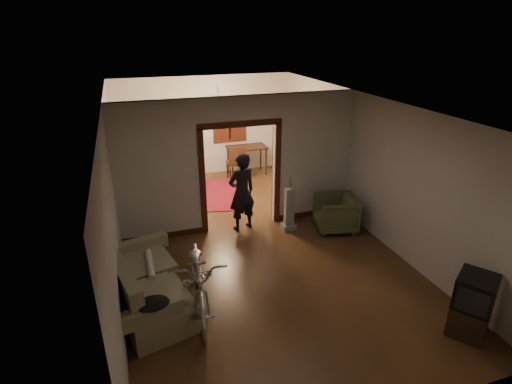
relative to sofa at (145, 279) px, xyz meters
name	(u,v)px	position (x,y,z in m)	size (l,w,h in m)	color
floor	(251,241)	(2.15, 1.38, -0.47)	(5.00, 8.50, 0.01)	#3C2313
ceiling	(251,102)	(2.15, 1.38, 2.33)	(5.00, 8.50, 0.01)	white
wall_back	(205,126)	(2.15, 5.63, 0.93)	(5.00, 0.02, 2.80)	beige
wall_left	(112,193)	(-0.35, 1.38, 0.93)	(0.02, 8.50, 2.80)	beige
wall_right	(365,163)	(4.65, 1.38, 0.93)	(0.02, 8.50, 2.80)	beige
partition_wall	(240,164)	(2.15, 2.13, 0.93)	(5.00, 0.14, 2.80)	beige
door_casing	(240,178)	(2.15, 2.13, 0.63)	(1.74, 0.20, 2.32)	#3C180D
far_window	(229,120)	(2.85, 5.59, 1.08)	(0.98, 0.06, 1.28)	black
chandelier	(218,103)	(2.15, 3.88, 1.88)	(0.24, 0.24, 0.24)	#FFE0A5
light_switch	(288,167)	(3.20, 2.05, 0.78)	(0.08, 0.01, 0.12)	silver
sofa	(145,279)	(0.00, 0.00, 0.00)	(0.93, 2.06, 0.95)	#6D6B48
rolled_paper	(150,264)	(0.10, 0.30, 0.06)	(0.10, 0.10, 0.82)	beige
jacket	(152,304)	(0.05, -0.91, 0.21)	(0.45, 0.33, 0.13)	black
bicycle	(200,277)	(0.78, -0.32, 0.06)	(0.71, 2.04, 1.07)	silver
armchair	(335,213)	(4.00, 1.30, -0.09)	(0.81, 0.83, 0.76)	#4A532E
tv_stand	(469,318)	(4.27, -2.07, -0.24)	(0.53, 0.48, 0.48)	black
crt_tv	(476,292)	(4.27, -2.07, 0.22)	(0.54, 0.48, 0.46)	black
vacuum	(289,209)	(3.07, 1.62, 0.00)	(0.29, 0.23, 0.94)	gray
person	(242,192)	(2.13, 1.96, 0.37)	(0.61, 0.40, 1.69)	black
oriental_rug	(217,194)	(2.04, 3.95, -0.47)	(1.60, 2.09, 0.02)	maroon
locker	(161,147)	(0.86, 5.38, 0.51)	(0.99, 0.55, 1.98)	#253620
globe	(158,112)	(0.86, 5.38, 1.47)	(0.27, 0.27, 0.27)	#1E5972
desk	(247,161)	(3.24, 5.17, -0.06)	(1.11, 0.62, 0.82)	black
desk_chair	(235,163)	(2.80, 4.85, 0.03)	(0.45, 0.45, 1.01)	black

